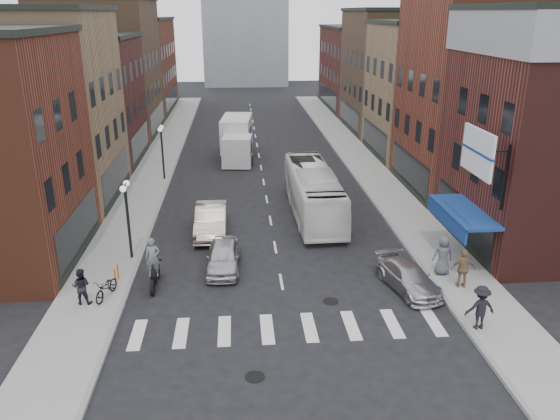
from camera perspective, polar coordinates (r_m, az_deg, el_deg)
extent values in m
plane|color=black|center=(24.92, 0.33, -8.57)|extent=(160.00, 160.00, 0.00)
cube|color=gray|center=(45.85, -12.76, 4.54)|extent=(3.00, 74.00, 0.15)
cube|color=gray|center=(46.55, 8.50, 5.05)|extent=(3.00, 74.00, 0.15)
cube|color=gray|center=(45.68, -10.89, 4.52)|extent=(0.20, 74.00, 0.16)
cube|color=gray|center=(46.26, 6.67, 4.94)|extent=(0.20, 74.00, 0.16)
cube|color=silver|center=(22.34, 1.01, -12.24)|extent=(12.00, 2.20, 0.01)
cube|color=black|center=(29.39, -20.33, -1.85)|extent=(0.08, 7.20, 2.20)
cube|color=#917250|center=(38.58, -24.74, 9.38)|extent=(10.00, 10.00, 12.00)
cube|color=black|center=(38.13, -16.75, 3.45)|extent=(0.08, 8.00, 2.20)
cube|color=black|center=(38.12, -26.14, 18.46)|extent=(10.30, 10.20, 0.30)
cube|color=#451C18|center=(48.14, -20.70, 10.49)|extent=(10.00, 10.00, 10.00)
cube|color=black|center=(47.64, -14.41, 6.87)|extent=(0.08, 8.00, 2.20)
cube|color=black|center=(47.67, -21.49, 16.58)|extent=(10.30, 10.20, 0.30)
cube|color=brown|center=(58.54, -18.05, 13.76)|extent=(10.00, 12.00, 13.00)
cube|color=black|center=(58.30, -12.71, 9.33)|extent=(0.08, 9.60, 2.20)
cube|color=#5F2B1B|center=(72.29, -15.51, 14.22)|extent=(10.00, 16.00, 11.00)
cube|color=black|center=(72.01, -11.25, 11.40)|extent=(0.08, 12.80, 2.20)
cube|color=black|center=(72.01, -15.95, 18.68)|extent=(10.30, 16.20, 0.30)
cube|color=black|center=(30.66, 18.58, -0.74)|extent=(0.08, 7.20, 2.20)
cube|color=#5F2B1B|center=(39.89, 20.95, 11.65)|extent=(10.00, 10.00, 14.00)
cube|color=black|center=(39.12, 13.35, 4.17)|extent=(0.08, 8.00, 2.20)
cube|color=#917250|center=(49.24, 15.86, 11.78)|extent=(10.00, 10.00, 11.00)
cube|color=black|center=(48.44, 9.84, 7.42)|extent=(0.08, 8.00, 2.20)
cube|color=black|center=(48.82, 16.51, 18.34)|extent=(10.30, 10.20, 0.30)
cube|color=brown|center=(59.55, 12.27, 13.87)|extent=(10.00, 12.00, 12.00)
cube|color=black|center=(58.95, 7.24, 9.77)|extent=(0.08, 9.60, 2.20)
cube|color=black|center=(59.26, 12.73, 19.78)|extent=(10.30, 12.20, 0.30)
cube|color=#451C18|center=(73.12, 9.07, 14.34)|extent=(10.00, 16.00, 10.00)
cube|color=black|center=(72.53, 5.01, 11.76)|extent=(0.08, 12.80, 2.20)
cube|color=black|center=(72.81, 9.30, 18.37)|extent=(10.30, 16.20, 0.30)
cube|color=navy|center=(28.22, 18.63, -0.15)|extent=(1.80, 5.00, 0.15)
cube|color=navy|center=(28.02, 16.95, -0.87)|extent=(0.10, 5.00, 0.70)
cylinder|color=black|center=(26.16, 22.44, 3.13)|extent=(0.12, 0.12, 3.00)
cylinder|color=black|center=(25.56, 21.39, 5.70)|extent=(1.40, 0.08, 0.08)
cube|color=silver|center=(25.26, 19.95, 5.72)|extent=(0.12, 3.00, 2.00)
cylinder|color=black|center=(28.18, -15.55, -1.36)|extent=(0.14, 0.14, 4.00)
cylinder|color=black|center=(27.54, -15.93, 2.51)|extent=(0.06, 0.90, 0.06)
sphere|color=white|center=(27.14, -16.10, 2.13)|extent=(0.32, 0.32, 0.32)
sphere|color=white|center=(27.98, -15.76, 2.69)|extent=(0.32, 0.32, 0.32)
cylinder|color=black|center=(41.38, -12.16, 5.69)|extent=(0.14, 0.14, 4.00)
cylinder|color=black|center=(40.95, -12.37, 8.40)|extent=(0.06, 0.90, 0.06)
sphere|color=white|center=(40.52, -12.44, 8.20)|extent=(0.32, 0.32, 0.32)
sphere|color=white|center=(41.40, -12.29, 8.46)|extent=(0.32, 0.32, 0.32)
cylinder|color=#D8590C|center=(26.11, -16.84, -6.74)|extent=(0.08, 0.08, 0.80)
cylinder|color=#D8590C|center=(26.63, -16.59, -6.16)|extent=(0.08, 0.08, 0.80)
cube|color=silver|center=(44.58, -4.49, 6.16)|extent=(2.54, 2.71, 2.40)
cube|color=black|center=(44.53, -4.50, 6.46)|extent=(2.46, 1.57, 1.05)
cube|color=silver|center=(47.98, -4.54, 8.03)|extent=(2.89, 5.20, 2.78)
cube|color=navy|center=(47.98, -4.54, 8.03)|extent=(2.62, 2.15, 1.15)
cube|color=black|center=(48.14, -4.49, 6.14)|extent=(2.73, 6.41, 0.34)
cylinder|color=black|center=(44.99, -5.87, 5.11)|extent=(0.27, 0.86, 0.86)
cylinder|color=black|center=(44.99, -3.05, 5.19)|extent=(0.27, 0.86, 0.86)
cylinder|color=black|center=(48.15, -5.81, 6.11)|extent=(0.27, 0.86, 0.86)
cylinder|color=black|center=(48.15, -3.17, 6.18)|extent=(0.27, 0.86, 0.86)
cylinder|color=black|center=(50.02, -5.78, 6.63)|extent=(0.27, 0.86, 0.86)
cylinder|color=black|center=(50.02, -3.23, 6.70)|extent=(0.27, 0.86, 0.86)
cylinder|color=black|center=(26.62, -12.70, -6.25)|extent=(0.15, 0.73, 0.73)
cylinder|color=black|center=(25.17, -13.18, -7.90)|extent=(0.15, 0.73, 0.73)
cube|color=black|center=(25.78, -12.97, -6.57)|extent=(0.38, 1.34, 0.38)
cube|color=black|center=(26.13, -12.87, -5.12)|extent=(0.61, 0.11, 0.07)
imported|color=slate|center=(25.30, -13.17, -4.84)|extent=(0.69, 0.49, 1.81)
imported|color=white|center=(33.65, 3.48, 1.90)|extent=(2.63, 10.66, 2.96)
imported|color=silver|center=(26.85, -5.94, -4.85)|extent=(1.82, 4.08, 1.36)
imported|color=beige|center=(31.17, -7.22, -1.02)|extent=(1.73, 4.95, 1.63)
imported|color=#B1B1B6|center=(25.56, 13.27, -6.87)|extent=(2.54, 4.34, 1.18)
imported|color=black|center=(25.13, -17.68, -7.74)|extent=(1.09, 1.89, 0.94)
imported|color=black|center=(24.83, -20.07, -7.50)|extent=(0.81, 0.50, 1.62)
imported|color=black|center=(22.97, 20.20, -9.53)|extent=(1.22, 0.66, 1.83)
imported|color=brown|center=(25.97, 18.60, -5.84)|extent=(1.12, 0.67, 1.82)
imported|color=#505257|center=(26.93, 16.67, -4.53)|extent=(0.98, 0.67, 1.93)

